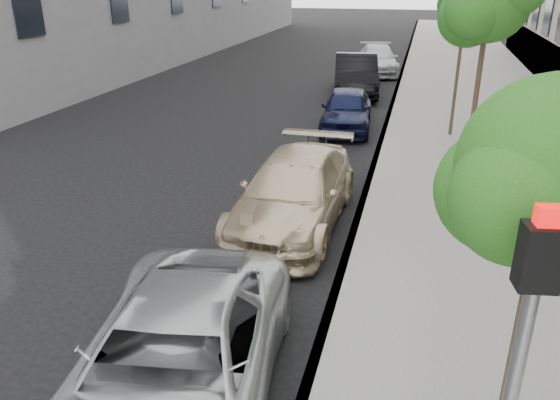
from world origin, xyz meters
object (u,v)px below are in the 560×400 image
at_px(sedan_black, 356,75).
at_px(sedan_rear, 377,60).
at_px(minivan, 175,367).
at_px(tree_near, 556,168).
at_px(suv, 294,192).
at_px(sedan_blue, 347,109).
at_px(signal_pole, 513,386).
at_px(tree_mid, 491,0).

height_order(sedan_black, sedan_rear, sedan_black).
relative_size(minivan, sedan_rear, 1.04).
distance_m(sedan_black, sedan_rear, 5.47).
distance_m(tree_near, sedan_rear, 24.90).
bearing_deg(sedan_black, tree_near, -87.44).
bearing_deg(suv, sedan_blue, 91.15).
height_order(tree_near, minivan, tree_near).
xyz_separation_m(minivan, sedan_blue, (0.11, 13.09, -0.02)).
relative_size(minivan, suv, 1.02).
bearing_deg(sedan_blue, suv, -94.55).
bearing_deg(sedan_blue, tree_near, -80.54).
bearing_deg(signal_pole, sedan_black, 90.53).
distance_m(minivan, sedan_rear, 24.28).
bearing_deg(tree_mid, sedan_rear, 100.46).
bearing_deg(tree_near, sedan_blue, 104.01).
xyz_separation_m(tree_mid, signal_pole, (-0.26, -7.61, -2.09)).
bearing_deg(minivan, signal_pole, -31.26).
bearing_deg(tree_near, sedan_black, 101.16).
bearing_deg(tree_near, sedan_rear, 97.73).
height_order(tree_near, tree_mid, tree_mid).
distance_m(tree_mid, minivan, 8.03).
xyz_separation_m(sedan_blue, sedan_rear, (-0.00, 11.19, 0.02)).
bearing_deg(sedan_blue, signal_pole, -82.57).
relative_size(minivan, sedan_blue, 1.26).
height_order(tree_mid, sedan_black, tree_mid).
height_order(tree_near, signal_pole, tree_near).
xyz_separation_m(tree_near, tree_mid, (-0.00, 6.50, 0.91)).
bearing_deg(sedan_rear, signal_pole, -91.69).
relative_size(signal_pole, sedan_blue, 0.88).
distance_m(tree_near, minivan, 4.42).
xyz_separation_m(minivan, sedan_black, (-0.32, 18.83, 0.13)).
relative_size(suv, sedan_rear, 1.02).
xyz_separation_m(tree_mid, sedan_black, (-3.76, 12.57, -3.54)).
distance_m(tree_mid, sedan_black, 13.59).
bearing_deg(sedan_black, sedan_rear, 76.84).
xyz_separation_m(tree_near, minivan, (-3.44, 0.24, -2.76)).
relative_size(suv, sedan_black, 0.97).
xyz_separation_m(tree_mid, minivan, (-3.44, -6.26, -3.67)).
height_order(sedan_blue, sedan_black, sedan_black).
xyz_separation_m(tree_near, sedan_black, (-3.76, 19.07, -2.63)).
relative_size(tree_near, sedan_black, 0.84).
height_order(tree_near, suv, tree_near).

